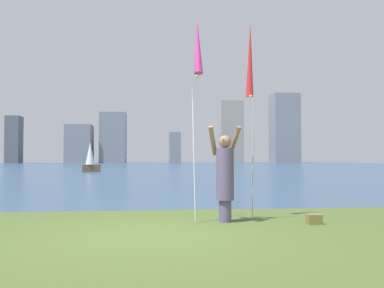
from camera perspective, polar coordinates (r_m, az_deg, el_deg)
ground at (r=57.59m, az=-5.97°, el=-3.25°), size 120.00×138.00×0.12m
person at (r=8.00m, az=4.52°, el=-4.18°), size 0.68×0.50×1.85m
kite_flag_left at (r=7.66m, az=0.74°, el=12.49°), size 0.16×1.14×3.74m
kite_flag_right at (r=8.66m, az=7.94°, el=10.96°), size 0.16×0.42×3.99m
bag at (r=8.11m, az=16.38°, el=-9.87°), size 0.26×0.19×0.18m
sailboat_1 at (r=38.99m, az=-13.75°, el=-1.87°), size 1.69×0.94×3.66m
skyline_tower_0 at (r=120.72m, az=-23.23°, el=0.56°), size 3.55×4.55×12.52m
skyline_tower_1 at (r=116.42m, az=-15.20°, el=0.00°), size 6.86×7.19×10.26m
skyline_tower_2 at (r=116.68m, az=-10.76°, el=0.83°), size 7.05×6.19×13.81m
skyline_tower_3 at (r=115.46m, az=-2.40°, el=-0.50°), size 3.01×6.37×8.45m
skyline_tower_4 at (r=116.34m, az=5.39°, el=1.64°), size 6.32×4.24×17.16m
skyline_tower_5 at (r=117.81m, az=12.56°, el=2.08°), size 7.13×6.48×19.00m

